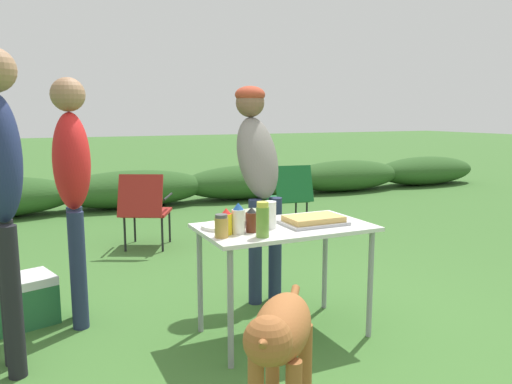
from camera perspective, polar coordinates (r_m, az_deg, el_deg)
The scene contains 19 objects.
ground_plane at distance 3.47m, azimuth 3.18°, elevation -15.84°, with size 60.00×60.00×0.00m, color #3D6B2D.
shrub_hedge at distance 8.03m, azimuth -13.96°, elevation 0.34°, with size 14.40×0.90×0.58m.
folding_table at distance 3.25m, azimuth 3.28°, elevation -5.16°, with size 1.10×0.64×0.74m.
food_tray at distance 3.27m, azimuth 6.60°, elevation -3.25°, with size 0.41×0.26×0.06m.
plate_stack at distance 3.16m, azimuth -3.98°, elevation -3.92°, with size 0.25×0.25×0.02m, color white.
mixing_bowl at distance 3.28m, azimuth -0.27°, elevation -2.76°, with size 0.24×0.24×0.10m, color #ADBC99.
paper_cup_stack at distance 3.13m, azimuth 1.58°, elevation -2.64°, with size 0.08×0.08×0.17m, color white.
bbq_sauce_bottle at distance 3.04m, azimuth -0.51°, elevation -3.24°, with size 0.07×0.07×0.15m.
spice_jar at distance 2.91m, azimuth -3.98°, elevation -3.92°, with size 0.08×0.08×0.14m.
mayo_bottle at distance 2.99m, azimuth -2.04°, elevation -3.10°, with size 0.08×0.08×0.19m.
mustard_bottle at distance 2.98m, azimuth -3.41°, elevation -3.44°, with size 0.07×0.07×0.16m.
relish_jar at distance 2.91m, azimuth 0.76°, elevation -3.21°, with size 0.08×0.08×0.21m.
standing_person_in_navy_coat at distance 3.86m, azimuth 0.17°, elevation 3.31°, with size 0.35×0.48×1.67m.
standing_person_in_olive_jacket at distance 3.57m, azimuth -20.23°, elevation 1.61°, with size 0.27×0.35×1.69m.
standing_person_in_dark_puffer at distance 3.02m, azimuth -27.13°, elevation 1.68°, with size 0.26×0.34×1.80m.
dog at distance 2.22m, azimuth 2.81°, elevation -16.56°, with size 0.59×0.72×0.72m.
camp_chair_green_behind_table at distance 5.47m, azimuth -12.60°, elevation -1.65°, with size 0.67×0.73×0.83m.
camp_chair_near_hedge at distance 6.21m, azimuth 3.84°, elevation -0.20°, with size 0.56×0.66×0.83m.
cooler_box at distance 3.89m, azimuth -25.67°, elevation -11.26°, with size 0.55×0.44×0.34m.
Camera 1 is at (-1.50, -2.77, 1.45)m, focal length 35.00 mm.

